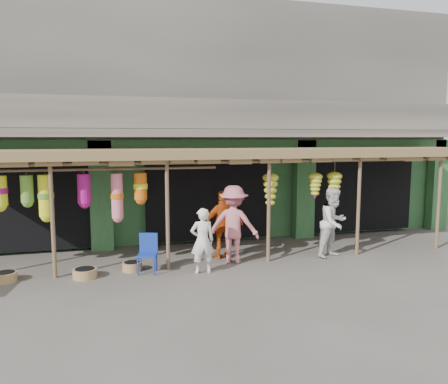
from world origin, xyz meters
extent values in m
plane|color=#514C47|center=(0.00, 0.00, 0.00)|extent=(80.00, 80.00, 0.00)
cube|color=gray|center=(0.00, 5.00, 5.00)|extent=(16.00, 6.00, 4.00)
cube|color=#2D6033|center=(0.00, 5.15, 1.50)|extent=(16.00, 5.70, 3.00)
cube|color=gray|center=(0.00, 1.65, 3.20)|extent=(16.00, 0.90, 0.22)
cube|color=gray|center=(0.00, 1.25, 3.70)|extent=(16.00, 0.10, 0.80)
cube|color=#2D6033|center=(0.00, 2.05, 2.85)|extent=(16.00, 0.35, 0.35)
cube|color=yellow|center=(-5.00, 1.97, 2.75)|extent=(1.70, 0.06, 0.55)
cube|color=#B21414|center=(-5.00, 1.93, 2.75)|extent=(1.30, 0.02, 0.30)
cube|color=black|center=(-5.00, 3.00, 1.35)|extent=(3.60, 2.00, 2.50)
cube|color=black|center=(0.00, 3.00, 1.35)|extent=(3.60, 2.00, 2.50)
cube|color=black|center=(5.00, 3.00, 1.35)|extent=(3.60, 2.00, 2.50)
cube|color=#2D6033|center=(-3.00, 2.05, 1.50)|extent=(0.60, 0.35, 3.00)
cube|color=#2D6033|center=(3.00, 2.05, 1.50)|extent=(0.60, 0.35, 3.00)
cube|color=#2D6033|center=(7.90, 2.05, 1.50)|extent=(0.60, 0.35, 3.00)
cylinder|color=brown|center=(-4.00, -0.20, 1.30)|extent=(0.09, 0.09, 2.60)
cylinder|color=brown|center=(-1.50, -0.20, 1.30)|extent=(0.09, 0.09, 2.60)
cylinder|color=brown|center=(1.00, -0.20, 1.30)|extent=(0.09, 0.09, 2.60)
cylinder|color=brown|center=(3.50, -0.20, 1.30)|extent=(0.09, 0.09, 2.60)
cylinder|color=brown|center=(6.00, -0.20, 1.30)|extent=(0.09, 0.09, 2.60)
cylinder|color=brown|center=(-0.25, -0.20, 2.50)|extent=(12.90, 0.08, 0.08)
cylinder|color=brown|center=(-3.00, 0.20, 2.35)|extent=(5.50, 0.06, 0.06)
cube|color=brown|center=(0.00, 0.90, 2.68)|extent=(14.00, 2.70, 0.22)
cylinder|color=#17339A|center=(-2.22, -0.51, 0.20)|extent=(0.04, 0.04, 0.40)
cylinder|color=#17339A|center=(-1.87, -0.61, 0.20)|extent=(0.04, 0.04, 0.40)
cylinder|color=#17339A|center=(-2.13, -0.16, 0.20)|extent=(0.04, 0.04, 0.40)
cylinder|color=#17339A|center=(-1.78, -0.26, 0.20)|extent=(0.04, 0.04, 0.40)
cube|color=#17339A|center=(-2.00, -0.38, 0.42)|extent=(0.52, 0.52, 0.05)
cube|color=#17339A|center=(-1.95, -0.19, 0.66)|extent=(0.42, 0.15, 0.45)
cylinder|color=#9A7546|center=(-5.00, -0.20, 0.10)|extent=(0.63, 0.63, 0.20)
cylinder|color=#9A8045|center=(-3.37, -0.37, 0.10)|extent=(0.66, 0.66, 0.20)
cylinder|color=#906243|center=(-2.34, -0.11, 0.10)|extent=(0.45, 0.45, 0.20)
imported|color=white|center=(-0.78, -0.69, 0.75)|extent=(0.55, 0.37, 1.50)
imported|color=silver|center=(2.77, -0.23, 0.91)|extent=(1.08, 0.98, 1.81)
imported|color=#C95012|center=(0.00, 0.38, 0.88)|extent=(1.04, 0.45, 1.75)
imported|color=#CA6B76|center=(0.14, -0.06, 0.96)|extent=(1.42, 1.18, 1.92)
camera|label=1|loc=(-2.81, -10.17, 3.07)|focal=35.00mm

